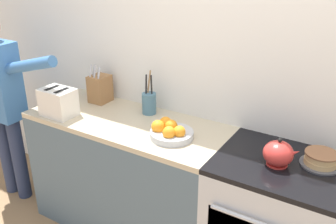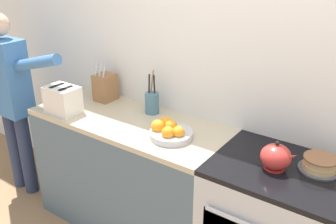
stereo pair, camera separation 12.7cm
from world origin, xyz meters
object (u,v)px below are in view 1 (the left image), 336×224
at_px(utensil_crock, 149,103).
at_px(fruit_bowl, 170,131).
at_px(tea_kettle, 279,154).
at_px(toaster, 58,102).
at_px(layer_cake, 321,159).
at_px(knife_block, 100,88).
at_px(person_baker, 2,96).

distance_m(utensil_crock, fruit_bowl, 0.39).
relative_size(tea_kettle, toaster, 0.80).
bearing_deg(tea_kettle, layer_cake, 30.04).
bearing_deg(layer_cake, toaster, -171.16).
relative_size(tea_kettle, knife_block, 0.67).
height_order(tea_kettle, fruit_bowl, tea_kettle).
distance_m(fruit_bowl, person_baker, 1.45).
distance_m(layer_cake, fruit_bowl, 0.87).
xyz_separation_m(knife_block, person_baker, (-0.70, -0.35, -0.09)).
bearing_deg(toaster, utensil_crock, 34.47).
bearing_deg(toaster, person_baker, -179.21).
height_order(layer_cake, toaster, toaster).
bearing_deg(knife_block, fruit_bowl, -16.80).
relative_size(layer_cake, person_baker, 0.14).
bearing_deg(person_baker, utensil_crock, 22.75).
xyz_separation_m(layer_cake, person_baker, (-2.30, -0.27, -0.02)).
bearing_deg(toaster, knife_block, 77.63).
bearing_deg(layer_cake, tea_kettle, -149.96).
relative_size(knife_block, fruit_bowl, 1.09).
height_order(utensil_crock, fruit_bowl, utensil_crock).
xyz_separation_m(tea_kettle, toaster, (-1.49, -0.15, 0.03)).
distance_m(layer_cake, toaster, 1.70).
relative_size(layer_cake, toaster, 0.87).
distance_m(knife_block, fruit_bowl, 0.79).
xyz_separation_m(knife_block, toaster, (-0.08, -0.34, -0.01)).
height_order(layer_cake, fruit_bowl, fruit_bowl).
bearing_deg(toaster, layer_cake, 8.84).
bearing_deg(knife_block, utensil_crock, 1.11).
xyz_separation_m(layer_cake, fruit_bowl, (-0.85, -0.14, 0.00)).
distance_m(tea_kettle, utensil_crock, 0.99).
bearing_deg(utensil_crock, fruit_bowl, -36.92).
distance_m(tea_kettle, person_baker, 2.11).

